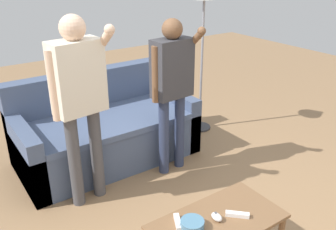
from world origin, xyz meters
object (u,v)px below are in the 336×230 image
snack_bowl (192,225)px  coffee_table (217,227)px  game_remote_wand_spare (178,222)px  player_left (79,92)px  game_remote_nunchuk (217,217)px  floor_lamp (204,3)px  game_remote_wand_near (238,214)px  player_right (172,80)px  couch (105,131)px

snack_bowl → coffee_table: bearing=-10.8°
snack_bowl → game_remote_wand_spare: bearing=121.6°
player_left → snack_bowl: bearing=-80.0°
game_remote_nunchuk → floor_lamp: (1.35, 1.82, 1.10)m
game_remote_wand_spare → game_remote_nunchuk: bearing=-25.8°
snack_bowl → game_remote_wand_spare: 0.10m
floor_lamp → game_remote_wand_near: floor_lamp is taller
coffee_table → game_remote_nunchuk: bearing=125.0°
coffee_table → player_left: bearing=107.9°
coffee_table → game_remote_wand_spare: bearing=153.2°
coffee_table → snack_bowl: size_ratio=5.81×
coffee_table → snack_bowl: snack_bowl is taller
game_remote_wand_near → game_remote_wand_spare: size_ratio=0.93×
player_right → game_remote_wand_near: size_ratio=11.00×
floor_lamp → game_remote_wand_spare: (-1.59, -1.70, -1.11)m
game_remote_nunchuk → player_right: size_ratio=0.06×
player_right → game_remote_wand_spare: bearing=-123.7°
floor_lamp → game_remote_wand_spare: floor_lamp is taller
couch → floor_lamp: floor_lamp is taller
coffee_table → game_remote_wand_spare: game_remote_wand_spare is taller
couch → player_right: (0.44, -0.62, 0.65)m
coffee_table → game_remote_wand_near: 0.16m
player_right → player_left: (-0.90, 0.01, 0.07)m
coffee_table → couch: bearing=88.2°
player_left → game_remote_wand_spare: player_left is taller
game_remote_nunchuk → game_remote_wand_spare: game_remote_nunchuk is taller
snack_bowl → game_remote_wand_spare: snack_bowl is taller
couch → coffee_table: bearing=-91.8°
player_left → game_remote_wand_near: size_ratio=11.78×
couch → game_remote_wand_near: couch is taller
coffee_table → player_left: player_left is taller
couch → floor_lamp: (1.29, -0.02, 1.23)m
game_remote_nunchuk → snack_bowl: bearing=171.2°
couch → game_remote_wand_spare: 1.76m
player_right → game_remote_nunchuk: bearing=-112.4°
player_left → game_remote_wand_spare: (0.16, -1.12, -0.60)m
game_remote_wand_near → player_left: bearing=112.6°
snack_bowl → game_remote_wand_near: snack_bowl is taller
game_remote_wand_near → game_remote_wand_spare: same height
floor_lamp → player_left: 1.91m
floor_lamp → player_left: (-1.75, -0.58, -0.51)m
coffee_table → player_left: (-0.40, 1.24, 0.67)m
player_right → game_remote_wand_spare: size_ratio=10.25×
snack_bowl → floor_lamp: 2.60m
game_remote_nunchuk → player_left: bearing=107.7°
couch → floor_lamp: bearing=-1.0°
coffee_table → floor_lamp: floor_lamp is taller
coffee_table → floor_lamp: (1.35, 1.83, 1.18)m
couch → floor_lamp: 1.78m
couch → game_remote_wand_near: 1.90m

